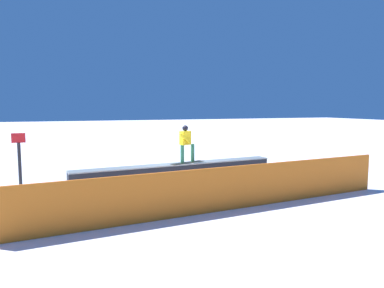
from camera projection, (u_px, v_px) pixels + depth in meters
The scene contains 5 objects.
ground_plane at pixel (178, 182), 13.62m from camera, with size 120.00×120.00×0.00m, color white.
grind_box at pixel (178, 174), 13.58m from camera, with size 8.01×1.32×0.72m.
snowboarder at pixel (186, 142), 13.58m from camera, with size 1.49×0.78×1.45m.
safety_fence at pixel (224, 189), 9.85m from camera, with size 11.63×0.06×1.23m, color orange.
trail_marker at pixel (20, 164), 11.14m from camera, with size 0.40×0.10×2.06m.
Camera 1 is at (4.26, 12.70, 2.89)m, focal length 33.42 mm.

